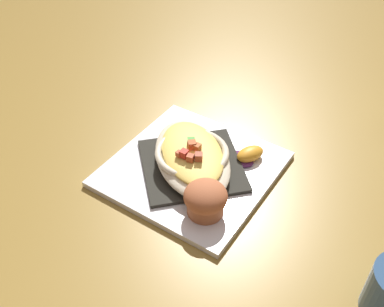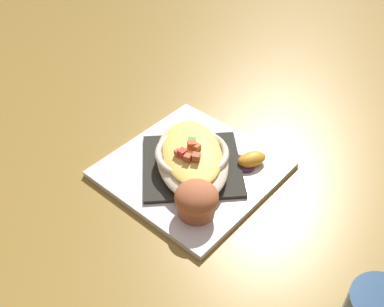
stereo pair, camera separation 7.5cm
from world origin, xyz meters
name	(u,v)px [view 2 (the right image)]	position (x,y,z in m)	size (l,w,h in m)	color
ground_plane	(192,171)	(0.00, 0.00, 0.00)	(2.60, 2.60, 0.00)	olive
square_plate	(192,169)	(0.00, 0.00, 0.01)	(0.26, 0.26, 0.01)	white
folded_napkin	(192,165)	(0.00, 0.00, 0.01)	(0.16, 0.16, 0.01)	#2B2B25
gratin_dish	(192,155)	(0.00, 0.00, 0.04)	(0.22, 0.22, 0.05)	beige
muffin	(197,200)	(-0.08, -0.07, 0.04)	(0.07, 0.07, 0.05)	#AA5F3B
orange_garnish	(250,160)	(0.07, -0.07, 0.02)	(0.06, 0.07, 0.02)	#582758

